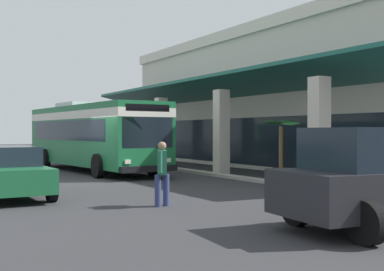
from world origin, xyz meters
name	(u,v)px	position (x,y,z in m)	size (l,w,h in m)	color
ground	(260,172)	(0.00, 8.00, 0.00)	(120.00, 120.00, 0.00)	#2D2D30
curb_strip	(176,169)	(-2.77, 4.99, 0.06)	(29.37, 0.50, 0.12)	#9E998E
plaza_building	(323,100)	(-2.77, 14.62, 3.71)	(24.77, 15.58, 7.41)	beige
transit_bus	(92,132)	(-4.32, 1.24, 1.85)	(11.37, 3.42, 3.34)	#196638
parked_sedan_green	(6,171)	(3.97, -4.04, 0.75)	(4.44, 2.08, 1.47)	#195933
pedestrian	(162,170)	(7.69, -0.88, 0.92)	(0.57, 0.42, 1.64)	navy
potted_palm	(281,163)	(3.80, 6.14, 0.66)	(1.89, 1.76, 2.38)	brown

